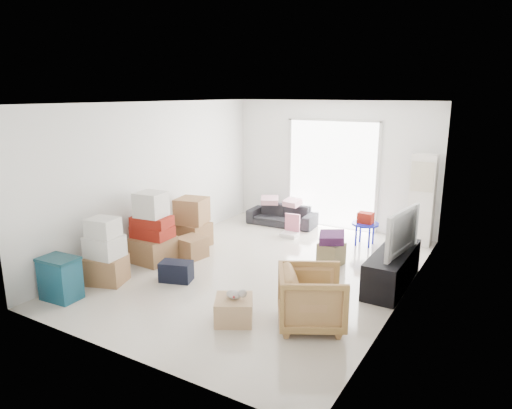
{
  "coord_description": "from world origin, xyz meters",
  "views": [
    {
      "loc": [
        3.51,
        -6.15,
        2.84
      ],
      "look_at": [
        -0.24,
        0.2,
        1.04
      ],
      "focal_mm": 32.0,
      "sensor_mm": 36.0,
      "label": 1
    }
  ],
  "objects_px": {
    "tv_console": "(392,268)",
    "kids_table": "(365,222)",
    "sofa": "(282,212)",
    "ac_tower": "(422,200)",
    "storage_bins": "(60,278)",
    "ottoman": "(331,254)",
    "wood_crate": "(234,310)",
    "television": "(394,247)",
    "armchair": "(312,295)"
  },
  "relations": [
    {
      "from": "tv_console",
      "to": "ottoman",
      "type": "relative_size",
      "value": 4.38
    },
    {
      "from": "armchair",
      "to": "storage_bins",
      "type": "relative_size",
      "value": 1.33
    },
    {
      "from": "tv_console",
      "to": "television",
      "type": "bearing_deg",
      "value": -90.0
    },
    {
      "from": "sofa",
      "to": "storage_bins",
      "type": "height_order",
      "value": "storage_bins"
    },
    {
      "from": "armchair",
      "to": "wood_crate",
      "type": "bearing_deg",
      "value": 84.45
    },
    {
      "from": "tv_console",
      "to": "sofa",
      "type": "xyz_separation_m",
      "value": [
        -2.93,
        2.05,
        0.03
      ]
    },
    {
      "from": "ottoman",
      "to": "wood_crate",
      "type": "height_order",
      "value": "ottoman"
    },
    {
      "from": "television",
      "to": "tv_console",
      "type": "bearing_deg",
      "value": 7.46
    },
    {
      "from": "sofa",
      "to": "tv_console",
      "type": "bearing_deg",
      "value": -37.97
    },
    {
      "from": "ac_tower",
      "to": "storage_bins",
      "type": "xyz_separation_m",
      "value": [
        -3.85,
        -5.06,
        -0.56
      ]
    },
    {
      "from": "ac_tower",
      "to": "television",
      "type": "xyz_separation_m",
      "value": [
        0.05,
        -2.2,
        -0.26
      ]
    },
    {
      "from": "storage_bins",
      "to": "wood_crate",
      "type": "xyz_separation_m",
      "value": [
        2.46,
        0.7,
        -0.15
      ]
    },
    {
      "from": "ac_tower",
      "to": "ottoman",
      "type": "relative_size",
      "value": 4.75
    },
    {
      "from": "armchair",
      "to": "storage_bins",
      "type": "xyz_separation_m",
      "value": [
        -3.36,
        -1.09,
        -0.1
      ]
    },
    {
      "from": "sofa",
      "to": "armchair",
      "type": "bearing_deg",
      "value": -60.97
    },
    {
      "from": "sofa",
      "to": "storage_bins",
      "type": "xyz_separation_m",
      "value": [
        -0.97,
        -4.91,
        0.02
      ]
    },
    {
      "from": "storage_bins",
      "to": "kids_table",
      "type": "relative_size",
      "value": 0.96
    },
    {
      "from": "kids_table",
      "to": "wood_crate",
      "type": "xyz_separation_m",
      "value": [
        -0.5,
        -3.8,
        -0.3
      ]
    },
    {
      "from": "sofa",
      "to": "armchair",
      "type": "relative_size",
      "value": 1.84
    },
    {
      "from": "tv_console",
      "to": "kids_table",
      "type": "bearing_deg",
      "value": 119.87
    },
    {
      "from": "ac_tower",
      "to": "sofa",
      "type": "height_order",
      "value": "ac_tower"
    },
    {
      "from": "sofa",
      "to": "storage_bins",
      "type": "bearing_deg",
      "value": -104.21
    },
    {
      "from": "ac_tower",
      "to": "tv_console",
      "type": "distance_m",
      "value": 2.28
    },
    {
      "from": "sofa",
      "to": "wood_crate",
      "type": "relative_size",
      "value": 3.21
    },
    {
      "from": "wood_crate",
      "to": "storage_bins",
      "type": "bearing_deg",
      "value": -164.16
    },
    {
      "from": "sofa",
      "to": "storage_bins",
      "type": "relative_size",
      "value": 2.44
    },
    {
      "from": "armchair",
      "to": "kids_table",
      "type": "xyz_separation_m",
      "value": [
        -0.4,
        3.4,
        0.05
      ]
    },
    {
      "from": "tv_console",
      "to": "ac_tower",
      "type": "bearing_deg",
      "value": 91.3
    },
    {
      "from": "armchair",
      "to": "wood_crate",
      "type": "height_order",
      "value": "armchair"
    },
    {
      "from": "armchair",
      "to": "storage_bins",
      "type": "distance_m",
      "value": 3.53
    },
    {
      "from": "ac_tower",
      "to": "television",
      "type": "relative_size",
      "value": 1.53
    },
    {
      "from": "armchair",
      "to": "kids_table",
      "type": "distance_m",
      "value": 3.43
    },
    {
      "from": "tv_console",
      "to": "kids_table",
      "type": "relative_size",
      "value": 2.51
    },
    {
      "from": "ac_tower",
      "to": "kids_table",
      "type": "distance_m",
      "value": 1.13
    },
    {
      "from": "tv_console",
      "to": "sofa",
      "type": "bearing_deg",
      "value": 145.12
    },
    {
      "from": "ottoman",
      "to": "tv_console",
      "type": "bearing_deg",
      "value": -17.92
    },
    {
      "from": "armchair",
      "to": "ottoman",
      "type": "relative_size",
      "value": 2.23
    },
    {
      "from": "television",
      "to": "kids_table",
      "type": "relative_size",
      "value": 1.79
    },
    {
      "from": "tv_console",
      "to": "television",
      "type": "relative_size",
      "value": 1.41
    },
    {
      "from": "ac_tower",
      "to": "kids_table",
      "type": "relative_size",
      "value": 2.72
    },
    {
      "from": "ac_tower",
      "to": "sofa",
      "type": "xyz_separation_m",
      "value": [
        -2.88,
        -0.15,
        -0.58
      ]
    },
    {
      "from": "ac_tower",
      "to": "storage_bins",
      "type": "distance_m",
      "value": 6.38
    },
    {
      "from": "armchair",
      "to": "storage_bins",
      "type": "height_order",
      "value": "armchair"
    },
    {
      "from": "ottoman",
      "to": "wood_crate",
      "type": "bearing_deg",
      "value": -97.34
    },
    {
      "from": "tv_console",
      "to": "armchair",
      "type": "relative_size",
      "value": 1.97
    },
    {
      "from": "tv_console",
      "to": "kids_table",
      "type": "height_order",
      "value": "kids_table"
    },
    {
      "from": "television",
      "to": "sofa",
      "type": "distance_m",
      "value": 3.59
    },
    {
      "from": "tv_console",
      "to": "kids_table",
      "type": "distance_m",
      "value": 1.89
    },
    {
      "from": "storage_bins",
      "to": "ottoman",
      "type": "height_order",
      "value": "storage_bins"
    },
    {
      "from": "wood_crate",
      "to": "ottoman",
      "type": "bearing_deg",
      "value": 82.66
    }
  ]
}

